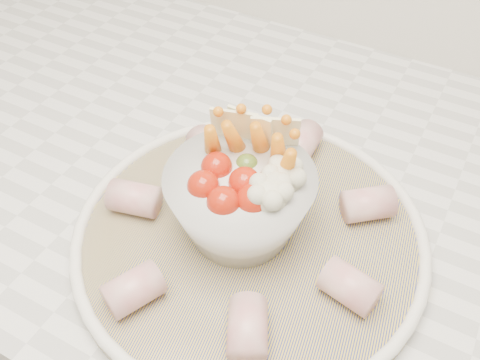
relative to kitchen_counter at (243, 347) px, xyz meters
The scene contains 4 objects.
kitchen_counter is the anchor object (origin of this frame).
serving_platter 0.48m from the kitchen_counter, 59.36° to the right, with size 0.40×0.40×0.02m.
veggie_bowl 0.53m from the kitchen_counter, 63.20° to the right, with size 0.14×0.14×0.12m.
cured_meat_rolls 0.50m from the kitchen_counter, 59.67° to the right, with size 0.28×0.30×0.03m.
Camera 1 is at (0.21, 1.05, 1.35)m, focal length 40.00 mm.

